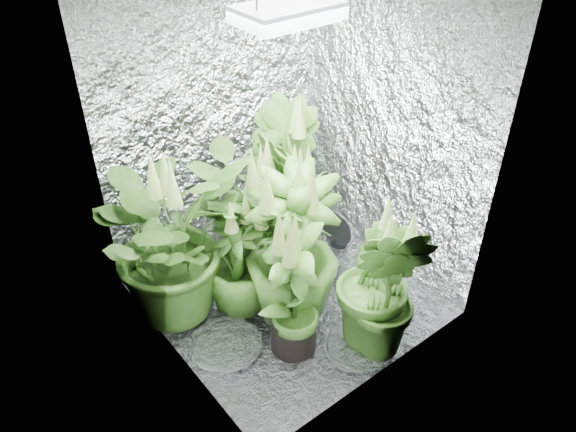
{
  "coord_description": "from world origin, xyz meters",
  "views": [
    {
      "loc": [
        -1.68,
        -2.13,
        2.57
      ],
      "look_at": [
        -0.0,
        0.0,
        0.66
      ],
      "focal_mm": 35.0,
      "sensor_mm": 36.0,
      "label": 1
    }
  ],
  "objects_px": {
    "plant_c": "(286,180)",
    "circulation_fan": "(338,231)",
    "plant_f": "(294,292)",
    "plant_g": "(382,286)",
    "grow_lamp": "(288,13)",
    "plant_d": "(239,258)",
    "plant_e": "(266,219)",
    "plant_b": "(301,215)",
    "plant_a": "(170,241)",
    "plant_h": "(292,252)"
  },
  "relations": [
    {
      "from": "plant_d",
      "to": "plant_a",
      "type": "bearing_deg",
      "value": 144.14
    },
    {
      "from": "grow_lamp",
      "to": "plant_g",
      "type": "relative_size",
      "value": 0.49
    },
    {
      "from": "plant_h",
      "to": "grow_lamp",
      "type": "bearing_deg",
      "value": 60.15
    },
    {
      "from": "plant_e",
      "to": "plant_g",
      "type": "relative_size",
      "value": 1.1
    },
    {
      "from": "plant_c",
      "to": "plant_g",
      "type": "xyz_separation_m",
      "value": [
        -0.21,
        -1.12,
        -0.06
      ]
    },
    {
      "from": "plant_d",
      "to": "plant_e",
      "type": "height_order",
      "value": "plant_e"
    },
    {
      "from": "grow_lamp",
      "to": "plant_h",
      "type": "distance_m",
      "value": 1.33
    },
    {
      "from": "plant_a",
      "to": "plant_b",
      "type": "xyz_separation_m",
      "value": [
        0.83,
        -0.21,
        -0.06
      ]
    },
    {
      "from": "plant_f",
      "to": "circulation_fan",
      "type": "bearing_deg",
      "value": 32.81
    },
    {
      "from": "plant_d",
      "to": "plant_h",
      "type": "xyz_separation_m",
      "value": [
        0.21,
        -0.26,
        0.1
      ]
    },
    {
      "from": "plant_c",
      "to": "plant_g",
      "type": "distance_m",
      "value": 1.14
    },
    {
      "from": "plant_a",
      "to": "plant_f",
      "type": "relative_size",
      "value": 1.19
    },
    {
      "from": "plant_c",
      "to": "plant_f",
      "type": "distance_m",
      "value": 1.02
    },
    {
      "from": "circulation_fan",
      "to": "plant_e",
      "type": "bearing_deg",
      "value": 165.9
    },
    {
      "from": "plant_e",
      "to": "plant_h",
      "type": "bearing_deg",
      "value": -102.84
    },
    {
      "from": "circulation_fan",
      "to": "plant_d",
      "type": "bearing_deg",
      "value": 174.41
    },
    {
      "from": "plant_b",
      "to": "circulation_fan",
      "type": "xyz_separation_m",
      "value": [
        0.4,
        0.06,
        -0.35
      ]
    },
    {
      "from": "plant_f",
      "to": "plant_h",
      "type": "relative_size",
      "value": 0.86
    },
    {
      "from": "plant_e",
      "to": "plant_g",
      "type": "bearing_deg",
      "value": -80.89
    },
    {
      "from": "plant_c",
      "to": "plant_d",
      "type": "bearing_deg",
      "value": -151.27
    },
    {
      "from": "plant_g",
      "to": "plant_h",
      "type": "relative_size",
      "value": 0.92
    },
    {
      "from": "plant_f",
      "to": "circulation_fan",
      "type": "relative_size",
      "value": 3.02
    },
    {
      "from": "plant_c",
      "to": "circulation_fan",
      "type": "bearing_deg",
      "value": -46.54
    },
    {
      "from": "plant_d",
      "to": "plant_g",
      "type": "relative_size",
      "value": 0.87
    },
    {
      "from": "plant_b",
      "to": "plant_h",
      "type": "bearing_deg",
      "value": -136.83
    },
    {
      "from": "plant_h",
      "to": "plant_g",
      "type": "bearing_deg",
      "value": -66.02
    },
    {
      "from": "grow_lamp",
      "to": "plant_a",
      "type": "bearing_deg",
      "value": 149.32
    },
    {
      "from": "plant_a",
      "to": "plant_f",
      "type": "xyz_separation_m",
      "value": [
        0.37,
        -0.7,
        -0.11
      ]
    },
    {
      "from": "plant_b",
      "to": "plant_f",
      "type": "relative_size",
      "value": 1.08
    },
    {
      "from": "grow_lamp",
      "to": "plant_b",
      "type": "xyz_separation_m",
      "value": [
        0.22,
        0.15,
        -1.34
      ]
    },
    {
      "from": "plant_a",
      "to": "circulation_fan",
      "type": "height_order",
      "value": "plant_a"
    },
    {
      "from": "plant_g",
      "to": "plant_h",
      "type": "distance_m",
      "value": 0.56
    },
    {
      "from": "plant_b",
      "to": "plant_c",
      "type": "distance_m",
      "value": 0.36
    },
    {
      "from": "plant_c",
      "to": "plant_f",
      "type": "height_order",
      "value": "plant_c"
    },
    {
      "from": "plant_c",
      "to": "plant_g",
      "type": "relative_size",
      "value": 1.14
    },
    {
      "from": "plant_a",
      "to": "plant_d",
      "type": "distance_m",
      "value": 0.42
    },
    {
      "from": "plant_b",
      "to": "plant_d",
      "type": "relative_size",
      "value": 1.17
    },
    {
      "from": "plant_d",
      "to": "plant_e",
      "type": "relative_size",
      "value": 0.79
    },
    {
      "from": "grow_lamp",
      "to": "plant_g",
      "type": "xyz_separation_m",
      "value": [
        0.15,
        -0.64,
        -1.35
      ]
    },
    {
      "from": "plant_d",
      "to": "plant_b",
      "type": "bearing_deg",
      "value": 2.77
    },
    {
      "from": "grow_lamp",
      "to": "plant_g",
      "type": "height_order",
      "value": "grow_lamp"
    },
    {
      "from": "plant_f",
      "to": "plant_g",
      "type": "bearing_deg",
      "value": -37.4
    },
    {
      "from": "plant_d",
      "to": "plant_g",
      "type": "xyz_separation_m",
      "value": [
        0.44,
        -0.76,
        0.08
      ]
    },
    {
      "from": "plant_c",
      "to": "plant_d",
      "type": "height_order",
      "value": "plant_c"
    },
    {
      "from": "plant_d",
      "to": "plant_h",
      "type": "bearing_deg",
      "value": -50.79
    },
    {
      "from": "plant_d",
      "to": "plant_e",
      "type": "distance_m",
      "value": 0.33
    },
    {
      "from": "plant_e",
      "to": "grow_lamp",
      "type": "bearing_deg",
      "value": -92.52
    },
    {
      "from": "plant_c",
      "to": "circulation_fan",
      "type": "distance_m",
      "value": 0.55
    },
    {
      "from": "plant_c",
      "to": "plant_a",
      "type": "bearing_deg",
      "value": -172.77
    },
    {
      "from": "plant_g",
      "to": "plant_b",
      "type": "bearing_deg",
      "value": 84.74
    }
  ]
}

